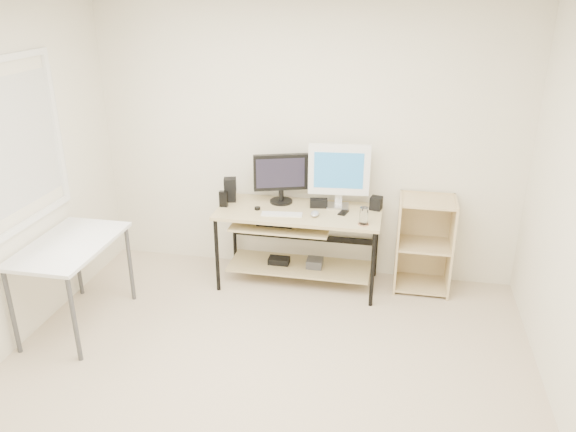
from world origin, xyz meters
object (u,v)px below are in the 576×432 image
(desk, at_px, (296,231))
(side_table, at_px, (70,252))
(audio_controller, at_px, (224,199))
(black_monitor, at_px, (281,175))
(white_imac, at_px, (339,172))
(shelf_unit, at_px, (424,243))

(desk, xyz_separation_m, side_table, (-1.65, -1.06, 0.13))
(audio_controller, bearing_deg, desk, 2.48)
(black_monitor, bearing_deg, white_imac, -19.68)
(desk, relative_size, side_table, 1.50)
(side_table, height_order, shelf_unit, shelf_unit)
(shelf_unit, xyz_separation_m, black_monitor, (-1.35, 0.00, 0.57))
(side_table, height_order, white_imac, white_imac)
(shelf_unit, distance_m, white_imac, 1.03)
(side_table, distance_m, shelf_unit, 3.09)
(black_monitor, distance_m, white_imac, 0.55)
(side_table, xyz_separation_m, black_monitor, (1.48, 1.22, 0.35))
(side_table, height_order, black_monitor, black_monitor)
(side_table, relative_size, shelf_unit, 1.11)
(shelf_unit, height_order, white_imac, white_imac)
(side_table, xyz_separation_m, audio_controller, (0.98, 1.01, 0.15))
(desk, height_order, shelf_unit, shelf_unit)
(side_table, xyz_separation_m, shelf_unit, (2.83, 1.22, -0.22))
(desk, height_order, white_imac, white_imac)
(black_monitor, relative_size, white_imac, 0.85)
(desk, bearing_deg, side_table, -147.35)
(black_monitor, height_order, white_imac, white_imac)
(desk, height_order, black_monitor, black_monitor)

